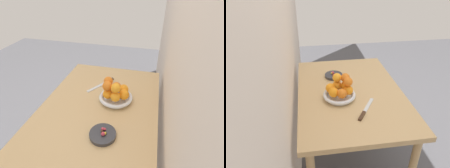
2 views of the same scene
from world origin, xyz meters
TOP-DOWN VIEW (x-y plane):
  - wall_back at (0.00, 0.44)m, footprint 4.00×0.05m
  - dining_table at (0.00, 0.00)m, footprint 1.10×0.76m
  - fruit_bowl at (-0.09, 0.09)m, footprint 0.23×0.23m
  - candy_dish at (0.23, 0.09)m, footprint 0.15×0.15m
  - orange_0 at (-0.07, 0.15)m, footprint 0.07×0.07m
  - orange_1 at (-0.13, 0.14)m, footprint 0.07×0.07m
  - orange_2 at (-0.15, 0.08)m, footprint 0.07×0.07m
  - orange_3 at (-0.11, 0.03)m, footprint 0.07×0.07m
  - orange_4 at (-0.05, 0.05)m, footprint 0.07×0.07m
  - orange_5 at (-0.03, 0.10)m, footprint 0.07×0.07m
  - orange_6 at (-0.04, 0.10)m, footprint 0.06×0.06m
  - orange_7 at (-0.11, 0.04)m, footprint 0.06×0.06m
  - orange_8 at (-0.05, 0.04)m, footprint 0.06×0.06m
  - candy_ball_0 at (0.23, 0.11)m, footprint 0.02×0.02m
  - candy_ball_1 at (0.21, 0.10)m, footprint 0.01×0.01m
  - candy_ball_2 at (0.21, 0.09)m, footprint 0.02×0.02m
  - candy_ball_3 at (0.22, 0.09)m, footprint 0.02×0.02m
  - candy_ball_4 at (0.24, 0.10)m, footprint 0.02×0.02m
  - knife at (-0.26, -0.05)m, footprint 0.23×0.16m

SIDE VIEW (x-z plane):
  - dining_table at x=0.00m, z-range 0.28..1.02m
  - knife at x=-0.26m, z-range 0.74..0.75m
  - candy_dish at x=0.23m, z-range 0.74..0.76m
  - fruit_bowl at x=-0.09m, z-range 0.74..0.78m
  - candy_ball_1 at x=0.21m, z-range 0.76..0.78m
  - candy_ball_3 at x=0.22m, z-range 0.76..0.78m
  - candy_ball_0 at x=0.23m, z-range 0.76..0.78m
  - candy_ball_2 at x=0.21m, z-range 0.76..0.78m
  - candy_ball_4 at x=0.24m, z-range 0.76..0.78m
  - orange_4 at x=-0.05m, z-range 0.78..0.85m
  - orange_3 at x=-0.11m, z-range 0.78..0.85m
  - orange_5 at x=-0.03m, z-range 0.78..0.85m
  - orange_2 at x=-0.15m, z-range 0.78..0.85m
  - orange_1 at x=-0.13m, z-range 0.78..0.85m
  - orange_0 at x=-0.07m, z-range 0.78..0.85m
  - orange_7 at x=-0.11m, z-range 0.85..0.91m
  - orange_6 at x=-0.04m, z-range 0.85..0.91m
  - orange_8 at x=-0.05m, z-range 0.85..0.91m
  - wall_back at x=0.00m, z-range 0.00..2.50m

